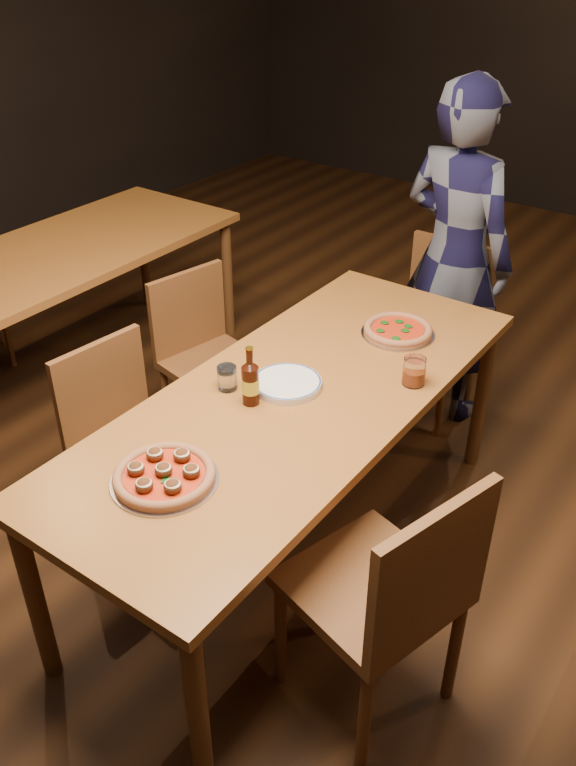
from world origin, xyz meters
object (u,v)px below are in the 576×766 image
Objects in this scene: chair_main_nw at (138,448)px; beer_bottle at (250,384)px; chair_main_e at (371,585)px; diner at (455,256)px; chair_main_sw at (215,363)px; plate_stack at (287,384)px; table_left at (50,268)px; chair_end at (428,331)px; pizza_meatball at (164,475)px; amber_glass at (414,371)px; table_main at (296,410)px; pizza_margherita at (398,330)px; water_glass at (227,378)px.

beer_bottle is (0.46, 0.13, 0.40)m from chair_main_nw.
chair_main_e is (1.10, -0.11, 0.05)m from chair_main_nw.
beer_bottle is at bearing 98.98° from diner.
diner reaches higher than chair_main_sw.
beer_bottle reaches higher than plate_stack.
plate_stack is (-0.60, 0.40, 0.28)m from chair_main_e.
table_left is 1.89m from chair_end.
chair_main_e is at bearing -109.66° from chair_main_sw.
chair_main_nw reaches higher than pizza_meatball.
diner is (-0.31, 1.01, 0.01)m from amber_glass.
chair_main_nw is 1.09m from amber_glass.
chair_main_sw reaches higher than table_main.
water_glass reaches higher than pizza_margherita.
diner reaches higher than water_glass.
chair_end is 2.75× the size of pizza_meatball.
beer_bottle is at bearing -104.38° from plate_stack.
diner is at bearing 97.53° from pizza_margherita.
chair_end is (0.49, 1.48, 0.01)m from chair_main_nw.
chair_end reaches higher than table_left.
beer_bottle is at bearing -132.28° from amber_glass.
chair_main_nw reaches higher than water_glass.
chair_end is at bearing 88.68° from beer_bottle.
table_main is 0.10m from plate_stack.
table_left is at bearing 106.60° from chair_main_sw.
amber_glass is (0.30, 0.30, 0.12)m from table_main.
chair_main_sw reaches higher than water_glass.
chair_main_nw is at bearing 83.23° from diner.
pizza_meatball is at bearing -28.85° from table_left.
chair_end is at bearing 90.43° from plate_stack.
table_main is 2.25× the size of chair_end.
diner reaches higher than amber_glass.
chair_main_e reaches higher than beer_bottle.
amber_glass is (0.35, 0.91, 0.03)m from pizza_meatball.
pizza_margherita is (0.13, 1.19, -0.00)m from pizza_meatball.
pizza_meatball is (0.02, -1.82, 0.33)m from chair_end.
diner reaches higher than table_main.
chair_end is 3.06× the size of pizza_margherita.
pizza_meatball is at bearing -71.08° from water_glass.
chair_main_e is 0.79m from amber_glass.
pizza_meatball is (-0.05, -0.61, 0.09)m from table_main.
beer_bottle reaches higher than pizza_margherita.
table_main is 0.44m from amber_glass.
pizza_margherita is 1.37× the size of beer_bottle.
chair_end is 4.18× the size of beer_bottle.
chair_main_sw is at bearing -166.19° from pizza_margherita.
chair_end reaches higher than chair_main_sw.
water_glass is at bearing -58.79° from chair_main_nw.
chair_main_sw is (-0.17, 0.66, -0.00)m from chair_main_nw.
table_left is at bearing 164.44° from water_glass.
diner is (0.08, 1.44, -0.01)m from beer_bottle.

